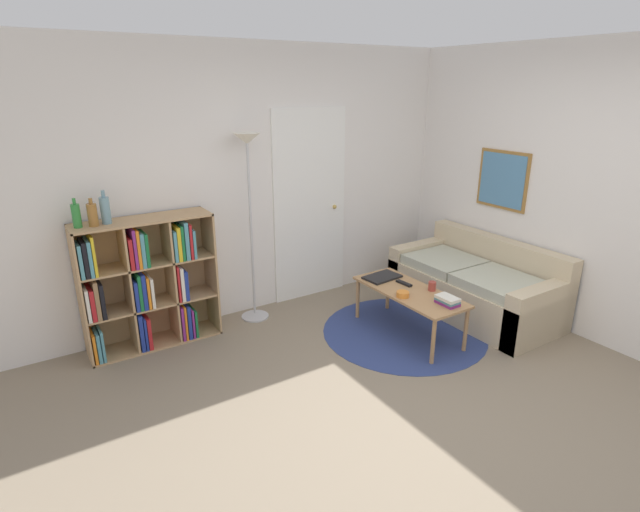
% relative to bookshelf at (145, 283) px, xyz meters
% --- Properties ---
extents(ground_plane, '(14.00, 14.00, 0.00)m').
position_rel_bookshelf_xyz_m(ground_plane, '(1.34, -2.13, -0.59)').
color(ground_plane, gray).
extents(wall_back, '(7.08, 0.11, 2.60)m').
position_rel_bookshelf_xyz_m(wall_back, '(1.36, 0.21, 0.70)').
color(wall_back, silver).
rests_on(wall_back, ground_plane).
extents(wall_right, '(0.08, 5.32, 2.60)m').
position_rel_bookshelf_xyz_m(wall_right, '(3.41, -0.97, 0.71)').
color(wall_right, silver).
rests_on(wall_right, ground_plane).
extents(rug, '(1.53, 1.53, 0.01)m').
position_rel_bookshelf_xyz_m(rug, '(2.06, -1.07, -0.58)').
color(rug, navy).
rests_on(rug, ground_plane).
extents(bookshelf, '(1.13, 0.34, 1.16)m').
position_rel_bookshelf_xyz_m(bookshelf, '(0.00, 0.00, 0.00)').
color(bookshelf, tan).
rests_on(bookshelf, ground_plane).
extents(floor_lamp, '(0.27, 0.27, 1.81)m').
position_rel_bookshelf_xyz_m(floor_lamp, '(1.01, -0.02, 0.83)').
color(floor_lamp, '#B7B7BC').
rests_on(floor_lamp, ground_plane).
extents(couch, '(0.84, 1.68, 0.73)m').
position_rel_bookshelf_xyz_m(couch, '(3.01, -1.10, -0.32)').
color(couch, '#CCB793').
rests_on(couch, ground_plane).
extents(coffee_table, '(0.47, 1.12, 0.44)m').
position_rel_bookshelf_xyz_m(coffee_table, '(2.07, -1.10, -0.20)').
color(coffee_table, '#AD7F51').
rests_on(coffee_table, ground_plane).
extents(laptop, '(0.37, 0.25, 0.02)m').
position_rel_bookshelf_xyz_m(laptop, '(2.05, -0.73, -0.14)').
color(laptop, black).
rests_on(laptop, coffee_table).
extents(bowl, '(0.11, 0.11, 0.05)m').
position_rel_bookshelf_xyz_m(bowl, '(1.92, -1.17, -0.13)').
color(bowl, orange).
rests_on(bowl, coffee_table).
extents(book_stack_on_table, '(0.14, 0.20, 0.08)m').
position_rel_bookshelf_xyz_m(book_stack_on_table, '(2.13, -1.51, -0.11)').
color(book_stack_on_table, '#7F287A').
rests_on(book_stack_on_table, coffee_table).
extents(cup, '(0.07, 0.07, 0.08)m').
position_rel_bookshelf_xyz_m(cup, '(2.24, -1.21, -0.11)').
color(cup, '#A33D33').
rests_on(cup, coffee_table).
extents(remote, '(0.06, 0.18, 0.02)m').
position_rel_bookshelf_xyz_m(remote, '(2.12, -0.96, -0.14)').
color(remote, black).
rests_on(remote, coffee_table).
extents(bottle_left, '(0.07, 0.07, 0.23)m').
position_rel_bookshelf_xyz_m(bottle_left, '(-0.45, -0.01, 0.67)').
color(bottle_left, '#2D8438').
rests_on(bottle_left, bookshelf).
extents(bottle_middle, '(0.08, 0.08, 0.22)m').
position_rel_bookshelf_xyz_m(bottle_middle, '(-0.34, -0.02, 0.66)').
color(bottle_middle, olive).
rests_on(bottle_middle, bookshelf).
extents(bottle_right, '(0.08, 0.08, 0.27)m').
position_rel_bookshelf_xyz_m(bottle_right, '(-0.24, -0.00, 0.68)').
color(bottle_right, '#6B93A3').
rests_on(bottle_right, bookshelf).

